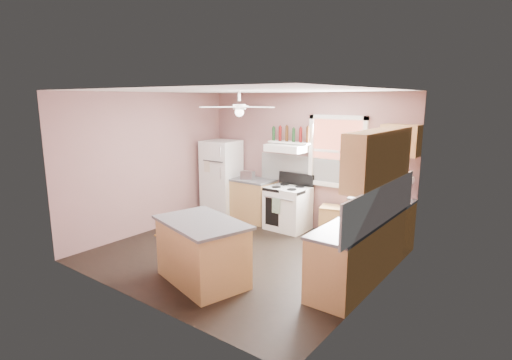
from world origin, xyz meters
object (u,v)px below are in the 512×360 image
Objects in this scene: refrigerator at (222,179)px; island at (202,253)px; stove at (288,208)px; cart at (336,223)px; toaster at (248,175)px.

refrigerator reaches higher than island.
cart is (1.00, 0.11, -0.14)m from stove.
refrigerator is 1.96× the size of stove.
cart is 0.45× the size of island.
refrigerator is 1.76m from stove.
refrigerator is at bearing 170.09° from toaster.
refrigerator is at bearing 142.43° from island.
toaster is 3.03m from island.
stove and island have the same top height.
toaster is at bearing 167.98° from cart.
stove is 1.02m from cart.
island reaches higher than cart.
cart is at bearing -1.72° from refrigerator.
island is at bearing -82.83° from stove.
refrigerator is at bearing 167.51° from cart.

